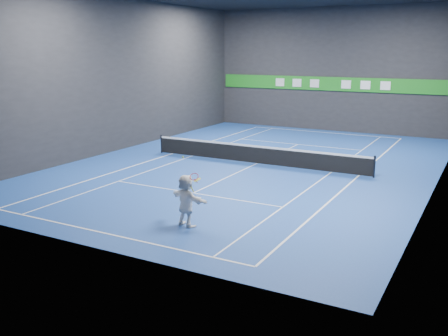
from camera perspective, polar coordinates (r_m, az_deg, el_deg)
The scene contains 19 objects.
ground at distance 26.86m, azimuth 3.71°, elevation 0.49°, with size 26.00×26.00×0.00m, color #1A4093.
wall_back at distance 38.41m, azimuth 12.15°, elevation 10.88°, with size 18.00×0.10×9.00m, color #252528.
wall_front at distance 15.44m, azimuth -16.97°, elevation 7.29°, with size 18.00×0.10×9.00m, color #252528.
wall_left at distance 31.08m, azimuth -11.65°, elevation 10.38°, with size 0.10×26.00×9.00m, color #252528.
wall_right at distance 23.92m, azimuth 24.08°, elevation 8.68°, with size 0.10×26.00×9.00m, color #252528.
baseline_near at distance 17.24m, azimuth -13.32°, elevation -7.29°, with size 10.98×0.08×0.01m, color white.
baseline_far at distance 37.80m, azimuth 11.34°, elevation 4.02°, with size 10.98×0.08×0.01m, color white.
sideline_doubles_left at distance 29.53m, azimuth -6.00°, elevation 1.62°, with size 0.08×23.78×0.01m, color white.
sideline_doubles_right at distance 25.13m, azimuth 15.13°, elevation -0.86°, with size 0.08×23.78×0.01m, color white.
sideline_singles_left at distance 28.78m, azimuth -3.74°, elevation 1.36°, with size 0.06×23.78×0.01m, color white.
sideline_singles_right at distance 25.47m, azimuth 12.12°, elevation -0.50°, with size 0.06×23.78×0.01m, color white.
service_line_near at distance 21.40m, azimuth -3.54°, elevation -2.87°, with size 8.23×0.06×0.01m, color white.
service_line_far at distance 32.67m, azimuth 8.44°, elevation 2.69°, with size 8.23×0.06×0.01m, color white.
center_service_line at distance 26.86m, azimuth 3.71°, elevation 0.49°, with size 0.06×12.80×0.01m, color white.
player at distance 17.26m, azimuth -4.34°, elevation -3.73°, with size 1.70×0.54×1.84m, color white.
tennis_ball at distance 17.04m, azimuth -4.72°, elevation 1.24°, with size 0.06×0.06×0.06m, color #C9EC27.
tennis_net at distance 26.75m, azimuth 3.72°, elevation 1.61°, with size 12.50×0.10×1.07m.
sponsor_banner at distance 38.40m, azimuth 12.05°, elevation 9.39°, with size 17.64×0.11×1.00m.
tennis_racket at distance 16.91m, azimuth -3.41°, elevation -1.22°, with size 0.50×0.35×0.71m.
Camera 1 is at (10.95, -23.79, 5.98)m, focal length 40.00 mm.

